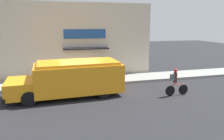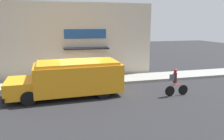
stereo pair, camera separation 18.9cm
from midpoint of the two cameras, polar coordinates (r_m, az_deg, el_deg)
name	(u,v)px [view 2 (the right image)]	position (r m, az deg, el deg)	size (l,w,h in m)	color
ground_plane	(81,87)	(14.69, -7.80, -4.48)	(70.00, 70.00, 0.00)	#232326
sidewalk	(79,82)	(15.72, -8.31, -3.08)	(28.00, 2.21, 0.17)	gray
storefront	(76,41)	(16.67, -9.10, 7.39)	(12.06, 1.01, 5.70)	beige
school_bus	(71,78)	(12.87, -10.25, -2.03)	(6.46, 2.93, 2.01)	orange
cyclist	(175,83)	(13.22, 16.57, -3.16)	(1.48, 0.20, 1.60)	black
trash_bin	(111,72)	(16.68, -0.03, -0.47)	(0.60, 0.60, 0.74)	#38383D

